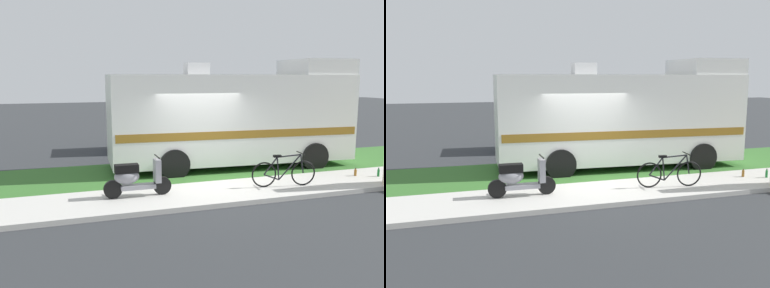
{
  "view_description": "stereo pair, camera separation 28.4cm",
  "coord_description": "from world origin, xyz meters",
  "views": [
    {
      "loc": [
        -4.04,
        -10.68,
        2.96
      ],
      "look_at": [
        -0.33,
        0.3,
        1.1
      ],
      "focal_mm": 39.13,
      "sensor_mm": 36.0,
      "label": 1
    },
    {
      "loc": [
        -3.77,
        -10.77,
        2.96
      ],
      "look_at": [
        -0.33,
        0.3,
        1.1
      ],
      "focal_mm": 39.13,
      "sensor_mm": 36.0,
      "label": 2
    }
  ],
  "objects": [
    {
      "name": "pickup_truck_near",
      "position": [
        0.45,
        5.85,
        1.0
      ],
      "size": [
        5.24,
        2.26,
        1.89
      ],
      "color": "#1E478C",
      "rests_on": "ground"
    },
    {
      "name": "grass_strip",
      "position": [
        0.0,
        1.5,
        0.04
      ],
      "size": [
        24.0,
        3.4,
        0.08
      ],
      "color": "#336628",
      "rests_on": "ground"
    },
    {
      "name": "ground_plane",
      "position": [
        0.0,
        0.0,
        0.0
      ],
      "size": [
        80.0,
        80.0,
        0.0
      ],
      "primitive_type": "plane",
      "color": "#2D3033"
    },
    {
      "name": "scooter",
      "position": [
        -2.22,
        -1.03,
        0.58
      ],
      "size": [
        1.64,
        0.5,
        0.97
      ],
      "color": "black",
      "rests_on": "ground"
    },
    {
      "name": "bicycle",
      "position": [
        1.65,
        -1.33,
        0.5
      ],
      "size": [
        1.73,
        0.52,
        0.89
      ],
      "color": "black",
      "rests_on": "ground"
    },
    {
      "name": "bottle_green",
      "position": [
        4.26,
        -0.96,
        0.22
      ],
      "size": [
        0.07,
        0.07,
        0.23
      ],
      "color": "brown",
      "rests_on": "ground"
    },
    {
      "name": "motorhome_rv",
      "position": [
        1.6,
        1.72,
        1.68
      ],
      "size": [
        7.95,
        2.8,
        3.53
      ],
      "color": "silver",
      "rests_on": "ground"
    },
    {
      "name": "bottle_spare",
      "position": [
        4.84,
        -1.24,
        0.23
      ],
      "size": [
        0.07,
        0.07,
        0.25
      ],
      "color": "#19722D",
      "rests_on": "ground"
    },
    {
      "name": "sidewalk",
      "position": [
        0.0,
        -1.2,
        0.06
      ],
      "size": [
        24.0,
        2.0,
        0.12
      ],
      "color": "beige",
      "rests_on": "ground"
    }
  ]
}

